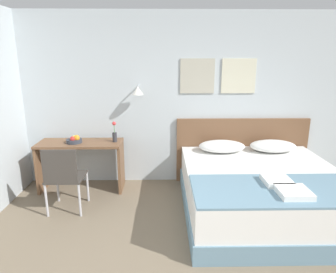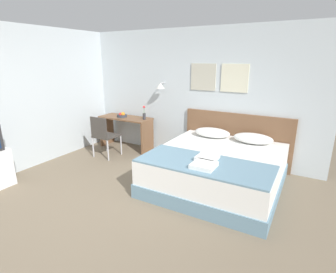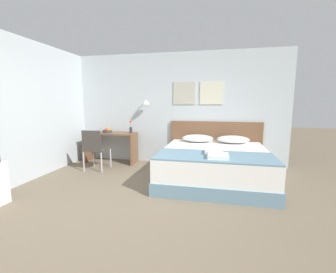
# 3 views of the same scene
# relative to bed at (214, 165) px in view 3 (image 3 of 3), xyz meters

# --- Properties ---
(ground_plane) EXTENTS (24.00, 24.00, 0.00)m
(ground_plane) POSITION_rel_bed_xyz_m (-1.10, -1.69, -0.30)
(ground_plane) COLOR #756651
(wall_back) EXTENTS (5.46, 0.31, 2.65)m
(wall_back) POSITION_rel_bed_xyz_m (-1.09, 1.13, 1.03)
(wall_back) COLOR silver
(wall_back) RESTS_ON ground_plane
(bed) EXTENTS (1.99, 2.08, 0.60)m
(bed) POSITION_rel_bed_xyz_m (0.00, 0.00, 0.00)
(bed) COLOR #66899E
(bed) RESTS_ON ground_plane
(headboard) EXTENTS (2.11, 0.06, 1.04)m
(headboard) POSITION_rel_bed_xyz_m (0.00, 1.07, 0.22)
(headboard) COLOR brown
(headboard) RESTS_ON ground_plane
(pillow_left) EXTENTS (0.69, 0.44, 0.16)m
(pillow_left) POSITION_rel_bed_xyz_m (-0.39, 0.77, 0.38)
(pillow_left) COLOR white
(pillow_left) RESTS_ON bed
(pillow_right) EXTENTS (0.69, 0.44, 0.16)m
(pillow_right) POSITION_rel_bed_xyz_m (0.39, 0.77, 0.38)
(pillow_right) COLOR white
(pillow_right) RESTS_ON bed
(throw_blanket) EXTENTS (1.93, 0.83, 0.02)m
(throw_blanket) POSITION_rel_bed_xyz_m (0.00, -0.60, 0.31)
(throw_blanket) COLOR #66899E
(throw_blanket) RESTS_ON bed
(folded_towel_near_foot) EXTENTS (0.30, 0.31, 0.06)m
(folded_towel_near_foot) POSITION_rel_bed_xyz_m (-0.01, -0.46, 0.36)
(folded_towel_near_foot) COLOR white
(folded_towel_near_foot) RESTS_ON throw_blanket
(folded_towel_mid_bed) EXTENTS (0.32, 0.32, 0.06)m
(folded_towel_mid_bed) POSITION_rel_bed_xyz_m (0.06, -0.75, 0.36)
(folded_towel_mid_bed) COLOR white
(folded_towel_mid_bed) RESTS_ON throw_blanket
(desk) EXTENTS (1.24, 0.50, 0.75)m
(desk) POSITION_rel_bed_xyz_m (-2.52, 0.79, 0.23)
(desk) COLOR brown
(desk) RESTS_ON ground_plane
(desk_chair) EXTENTS (0.46, 0.46, 0.90)m
(desk_chair) POSITION_rel_bed_xyz_m (-2.55, 0.06, 0.24)
(desk_chair) COLOR #3D3833
(desk_chair) RESTS_ON ground_plane
(fruit_bowl) EXTENTS (0.23, 0.23, 0.12)m
(fruit_bowl) POSITION_rel_bed_xyz_m (-2.58, 0.75, 0.50)
(fruit_bowl) COLOR #333842
(fruit_bowl) RESTS_ON desk
(flower_vase) EXTENTS (0.07, 0.07, 0.31)m
(flower_vase) POSITION_rel_bed_xyz_m (-2.00, 0.80, 0.57)
(flower_vase) COLOR #333338
(flower_vase) RESTS_ON desk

